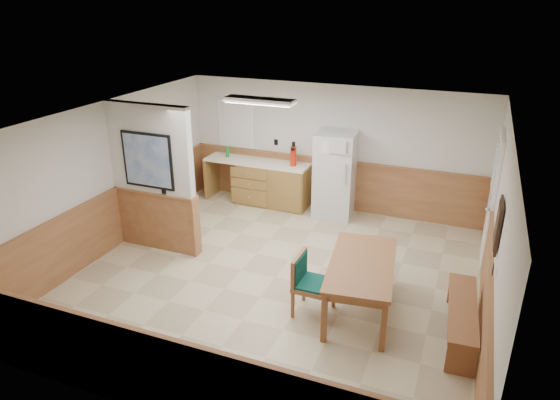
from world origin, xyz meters
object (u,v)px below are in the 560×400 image
at_px(fire_extinguisher, 293,155).
at_px(soap_bottle, 228,152).
at_px(dining_bench, 462,313).
at_px(refrigerator, 335,175).
at_px(dining_chair, 307,280).
at_px(dining_table, 362,269).

relative_size(fire_extinguisher, soap_bottle, 2.05).
xyz_separation_m(dining_bench, fire_extinguisher, (-3.43, 3.12, 0.77)).
bearing_deg(refrigerator, soap_bottle, 174.58).
height_order(dining_chair, soap_bottle, soap_bottle).
relative_size(refrigerator, soap_bottle, 7.02).
distance_m(refrigerator, dining_chair, 3.34).
xyz_separation_m(dining_table, dining_chair, (-0.67, -0.28, -0.16)).
bearing_deg(dining_chair, dining_bench, 6.91).
height_order(refrigerator, dining_chair, refrigerator).
distance_m(fire_extinguisher, soap_bottle, 1.48).
xyz_separation_m(dining_table, fire_extinguisher, (-2.11, 3.04, 0.46)).
bearing_deg(refrigerator, dining_bench, -53.79).
distance_m(dining_table, fire_extinguisher, 3.73).
relative_size(refrigerator, fire_extinguisher, 3.42).
height_order(dining_table, dining_bench, dining_table).
distance_m(dining_chair, soap_bottle, 4.47).
height_order(refrigerator, dining_bench, refrigerator).
bearing_deg(refrigerator, dining_chair, -83.86).
bearing_deg(dining_bench, dining_chair, -177.54).
xyz_separation_m(refrigerator, dining_bench, (2.56, -3.07, -0.49)).
relative_size(dining_chair, fire_extinguisher, 1.74).
bearing_deg(soap_bottle, refrigerator, -1.82).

